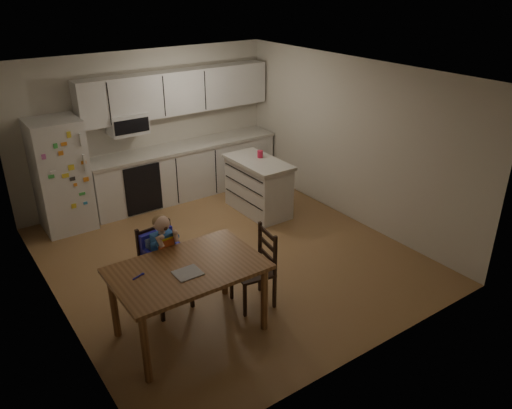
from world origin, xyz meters
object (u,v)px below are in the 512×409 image
Objects in this scene: refrigerator at (61,175)px; chair_booster at (162,252)px; red_cup at (260,154)px; chair_side at (260,262)px; kitchen_island at (258,186)px; dining_table at (188,276)px.

refrigerator is 2.72m from chair_booster.
red_cup is 0.12× the size of chair_side.
chair_booster is at bearing -82.54° from refrigerator.
chair_side is (-1.43, -2.05, 0.09)m from kitchen_island.
chair_booster is (-0.01, 0.62, -0.00)m from dining_table.
kitchen_island is 3.17m from dining_table.
refrigerator is 3.34m from dining_table.
red_cup is 0.10× the size of chair_booster.
kitchen_island is 10.55× the size of red_cup.
chair_booster reaches higher than kitchen_island.
refrigerator is 3.05m from red_cup.
kitchen_island is at bearing 25.27° from chair_booster.
dining_table is at bearing -83.83° from refrigerator.
chair_booster is at bearing -112.87° from chair_side.
dining_table is (-2.37, -2.09, 0.27)m from kitchen_island.
kitchen_island reaches higher than dining_table.
red_cup is (2.83, -1.13, 0.09)m from refrigerator.
red_cup is at bearing 25.85° from chair_booster.
red_cup is 2.94m from chair_booster.
red_cup is at bearing 43.49° from kitchen_island.
refrigerator reaches higher than red_cup.
refrigerator is 14.98× the size of red_cup.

